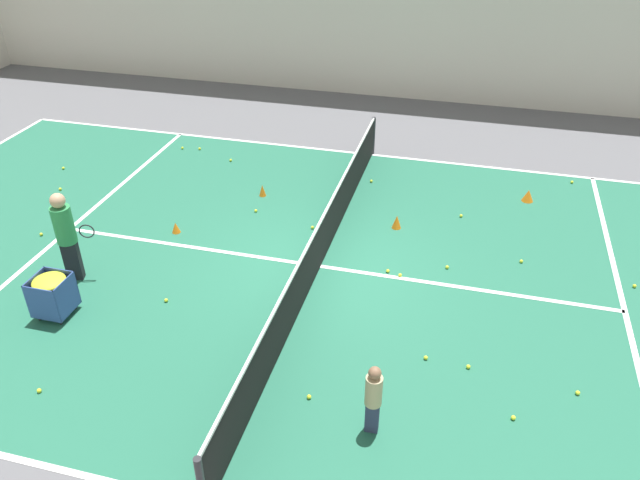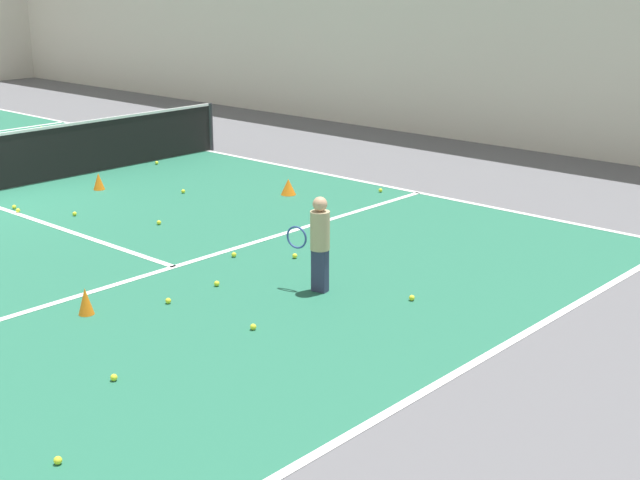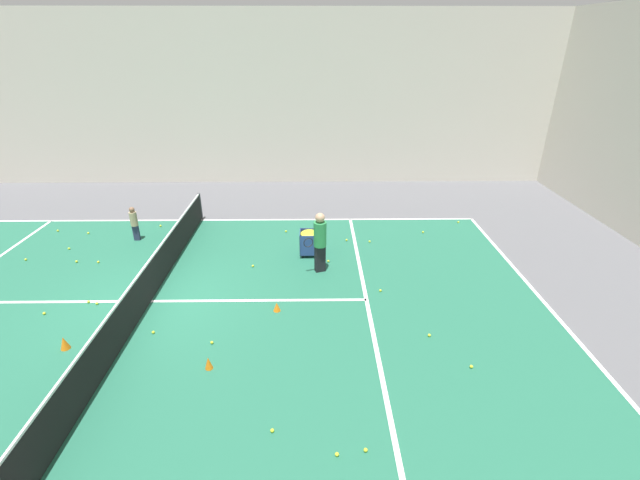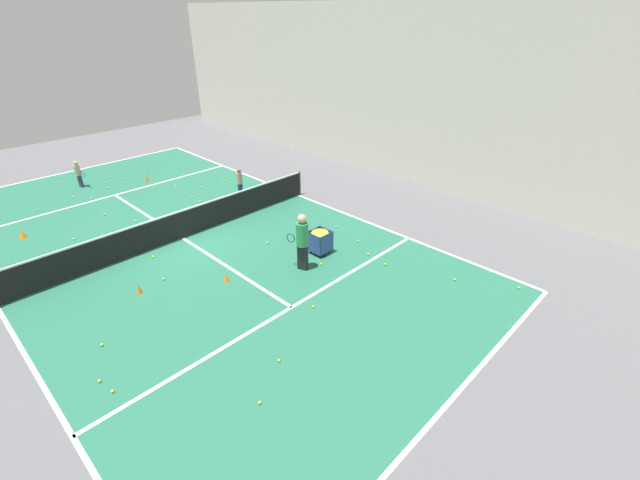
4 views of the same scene
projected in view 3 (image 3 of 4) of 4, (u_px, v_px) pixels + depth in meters
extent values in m
plane|color=#5B5B60|center=(151.00, 301.00, 10.98)|extent=(33.54, 33.54, 0.00)
cube|color=#23664C|center=(151.00, 301.00, 10.98)|extent=(10.84, 20.19, 0.00)
cube|color=white|center=(541.00, 298.00, 11.10)|extent=(10.84, 0.10, 0.00)
cube|color=white|center=(201.00, 220.00, 15.88)|extent=(0.10, 20.19, 0.00)
cube|color=white|center=(366.00, 300.00, 11.04)|extent=(10.84, 0.10, 0.00)
cube|color=white|center=(151.00, 301.00, 10.98)|extent=(0.10, 11.11, 0.00)
cube|color=silver|center=(217.00, 101.00, 18.62)|extent=(0.15, 29.84, 7.30)
cylinder|color=#2D2D33|center=(200.00, 207.00, 15.76)|extent=(0.10, 0.10, 1.01)
cube|color=black|center=(148.00, 285.00, 10.77)|extent=(10.94, 0.03, 0.94)
cube|color=white|center=(144.00, 268.00, 10.56)|extent=(10.94, 0.04, 0.05)
cube|color=black|center=(320.00, 258.00, 12.26)|extent=(0.26, 0.33, 0.81)
cylinder|color=#2D8C4C|center=(320.00, 234.00, 11.93)|extent=(0.46, 0.46, 0.72)
sphere|color=tan|center=(320.00, 218.00, 11.72)|extent=(0.27, 0.27, 0.27)
torus|color=black|center=(308.00, 243.00, 11.85)|extent=(0.11, 0.28, 0.28)
cube|color=#2D3351|center=(136.00, 233.00, 14.22)|extent=(0.12, 0.19, 0.53)
cylinder|color=tan|center=(134.00, 219.00, 14.01)|extent=(0.24, 0.24, 0.47)
sphere|color=#846047|center=(132.00, 210.00, 13.87)|extent=(0.18, 0.18, 0.18)
cube|color=#2D478C|center=(310.00, 251.00, 13.33)|extent=(0.61, 0.60, 0.02)
cube|color=#2D478C|center=(300.00, 242.00, 13.19)|extent=(0.61, 0.02, 0.65)
cube|color=#2D478C|center=(319.00, 242.00, 13.19)|extent=(0.61, 0.02, 0.65)
cube|color=#2D478C|center=(310.00, 238.00, 13.46)|extent=(0.02, 0.60, 0.65)
cube|color=#2D478C|center=(310.00, 246.00, 12.92)|extent=(0.02, 0.60, 0.65)
ellipsoid|color=yellow|center=(310.00, 234.00, 13.08)|extent=(0.57, 0.56, 0.16)
cylinder|color=black|center=(303.00, 250.00, 13.54)|extent=(0.05, 0.05, 0.12)
cylinder|color=black|center=(303.00, 256.00, 13.16)|extent=(0.05, 0.05, 0.12)
cylinder|color=black|center=(316.00, 250.00, 13.55)|extent=(0.05, 0.05, 0.12)
cylinder|color=black|center=(316.00, 256.00, 13.16)|extent=(0.05, 0.05, 0.12)
cone|color=orange|center=(209.00, 363.00, 8.69)|extent=(0.16, 0.16, 0.28)
cone|color=orange|center=(277.00, 307.00, 10.55)|extent=(0.18, 0.18, 0.23)
cone|color=orange|center=(64.00, 343.00, 9.25)|extent=(0.20, 0.20, 0.30)
sphere|color=yellow|center=(337.00, 454.00, 6.90)|extent=(0.07, 0.07, 0.07)
sphere|color=yellow|center=(347.00, 240.00, 14.24)|extent=(0.07, 0.07, 0.07)
sphere|color=yellow|center=(370.00, 241.00, 14.14)|extent=(0.07, 0.07, 0.07)
sphere|color=yellow|center=(88.00, 233.00, 14.75)|extent=(0.07, 0.07, 0.07)
sphere|color=yellow|center=(153.00, 332.00, 9.77)|extent=(0.07, 0.07, 0.07)
sphere|color=yellow|center=(253.00, 266.00, 12.61)|extent=(0.07, 0.07, 0.07)
sphere|color=yellow|center=(429.00, 335.00, 9.67)|extent=(0.07, 0.07, 0.07)
sphere|color=yellow|center=(69.00, 248.00, 13.66)|extent=(0.07, 0.07, 0.07)
sphere|color=yellow|center=(366.00, 450.00, 6.97)|extent=(0.07, 0.07, 0.07)
sphere|color=yellow|center=(161.00, 226.00, 15.32)|extent=(0.07, 0.07, 0.07)
sphere|color=yellow|center=(44.00, 313.00, 10.44)|extent=(0.07, 0.07, 0.07)
sphere|color=yellow|center=(286.00, 231.00, 14.88)|extent=(0.07, 0.07, 0.07)
sphere|color=yellow|center=(98.00, 262.00, 12.84)|extent=(0.07, 0.07, 0.07)
sphere|color=yellow|center=(272.00, 430.00, 7.32)|extent=(0.07, 0.07, 0.07)
sphere|color=yellow|center=(164.00, 243.00, 14.02)|extent=(0.07, 0.07, 0.07)
sphere|color=yellow|center=(322.00, 234.00, 14.64)|extent=(0.07, 0.07, 0.07)
sphere|color=yellow|center=(458.00, 222.00, 15.63)|extent=(0.07, 0.07, 0.07)
sphere|color=yellow|center=(26.00, 260.00, 12.98)|extent=(0.07, 0.07, 0.07)
sphere|color=yellow|center=(77.00, 261.00, 12.87)|extent=(0.07, 0.07, 0.07)
sphere|color=yellow|center=(380.00, 290.00, 11.39)|extent=(0.07, 0.07, 0.07)
sphere|color=yellow|center=(423.00, 232.00, 14.82)|extent=(0.07, 0.07, 0.07)
sphere|color=yellow|center=(58.00, 231.00, 14.93)|extent=(0.07, 0.07, 0.07)
sphere|color=yellow|center=(59.00, 421.00, 7.51)|extent=(0.07, 0.07, 0.07)
sphere|color=yellow|center=(471.00, 367.00, 8.75)|extent=(0.07, 0.07, 0.07)
sphere|color=yellow|center=(328.00, 261.00, 12.89)|extent=(0.07, 0.07, 0.07)
sphere|color=yellow|center=(97.00, 303.00, 10.83)|extent=(0.07, 0.07, 0.07)
sphere|color=yellow|center=(212.00, 342.00, 9.44)|extent=(0.07, 0.07, 0.07)
sphere|color=yellow|center=(89.00, 302.00, 10.90)|extent=(0.07, 0.07, 0.07)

